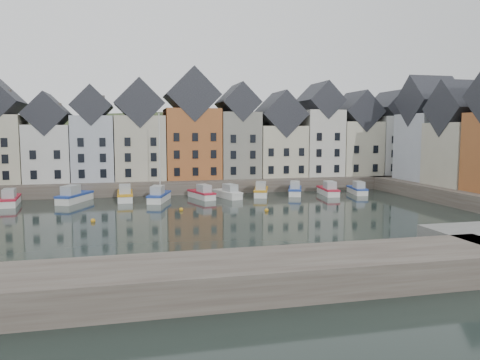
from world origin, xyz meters
name	(u,v)px	position (x,y,z in m)	size (l,w,h in m)	color
ground	(227,222)	(0.00, 0.00, 0.00)	(260.00, 260.00, 0.00)	black
far_quay	(190,183)	(0.00, 30.00, 1.00)	(90.00, 16.00, 2.00)	#453C35
near_wall	(135,284)	(-10.00, -22.00, 1.00)	(50.00, 6.00, 2.00)	#453C35
hillside	(176,253)	(0.02, 56.00, -17.96)	(153.60, 70.40, 64.00)	#263319
far_terrace	(211,136)	(3.21, 28.00, 8.88)	(72.37, 8.16, 17.78)	beige
right_terrace	(465,137)	(36.00, 8.07, 8.91)	(8.30, 24.25, 16.36)	#ABB2BD
mooring_buoys	(184,213)	(-4.00, 5.33, 0.15)	(20.50, 5.50, 0.50)	orange
boat_a	(10,200)	(-25.40, 17.60, 0.73)	(2.59, 6.57, 2.46)	silver
boat_b	(74,197)	(-17.50, 18.25, 0.79)	(4.68, 7.17, 2.64)	silver
boat_c	(125,195)	(-10.71, 18.35, 0.76)	(2.11, 6.66, 2.55)	silver
boat_d	(159,196)	(-6.13, 16.43, 0.80)	(3.82, 6.78, 12.39)	silver
boat_e	(202,194)	(0.09, 17.76, 0.69)	(3.48, 6.28, 2.30)	silver
boat_f	(228,193)	(3.86, 17.50, 0.68)	(3.58, 6.25, 2.29)	silver
boat_g	(261,191)	(9.21, 18.52, 0.72)	(3.81, 6.57, 2.41)	silver
boat_h	(295,190)	(14.65, 18.53, 0.70)	(3.94, 6.35, 2.33)	silver
boat_i	(328,190)	(19.42, 16.94, 0.71)	(2.76, 6.45, 2.40)	silver
boat_j	(357,190)	(24.42, 17.20, 0.66)	(2.79, 5.96, 2.20)	silver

